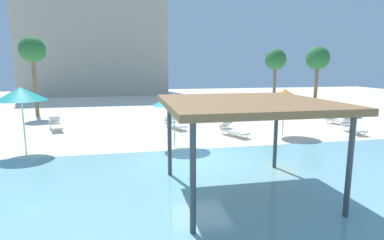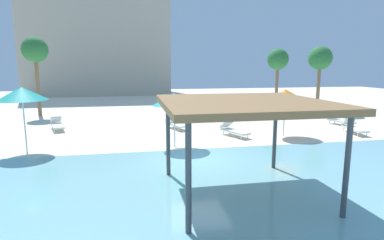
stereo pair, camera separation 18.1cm
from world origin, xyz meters
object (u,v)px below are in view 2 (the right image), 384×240
palm_tree_1 (320,59)px  palm_tree_2 (278,60)px  beach_umbrella_orange_1 (285,94)px  lounge_chair_5 (339,120)px  palm_tree_0 (35,51)px  lounge_chair_2 (175,123)px  beach_umbrella_teal_2 (174,99)px  beach_umbrella_teal_0 (22,94)px  shade_pavilion (244,106)px  lounge_chair_1 (233,130)px  lounge_chair_3 (57,124)px  lounge_chair_0 (353,127)px

palm_tree_1 → palm_tree_2: size_ratio=1.01×
beach_umbrella_orange_1 → lounge_chair_5: beach_umbrella_orange_1 is taller
lounge_chair_5 → palm_tree_0: 22.16m
lounge_chair_2 → beach_umbrella_teal_2: bearing=-28.6°
beach_umbrella_teal_0 → beach_umbrella_orange_1: 12.78m
shade_pavilion → lounge_chair_1: size_ratio=2.33×
lounge_chair_1 → lounge_chair_3: (-9.83, 3.56, 0.00)m
palm_tree_2 → beach_umbrella_teal_0: bearing=-145.8°
lounge_chair_1 → palm_tree_2: bearing=120.9°
lounge_chair_0 → palm_tree_0: palm_tree_0 is taller
shade_pavilion → beach_umbrella_orange_1: size_ratio=1.81×
beach_umbrella_teal_0 → lounge_chair_3: 5.43m
lounge_chair_5 → lounge_chair_0: bearing=-32.8°
beach_umbrella_teal_0 → lounge_chair_2: beach_umbrella_teal_0 is taller
beach_umbrella_orange_1 → lounge_chair_3: (-12.55, 4.05, -1.94)m
beach_umbrella_teal_0 → lounge_chair_2: 8.54m
lounge_chair_0 → lounge_chair_5: bearing=168.3°
palm_tree_0 → lounge_chair_5: bearing=-21.2°
lounge_chair_1 → palm_tree_1: palm_tree_1 is taller
beach_umbrella_orange_1 → palm_tree_0: bearing=146.1°
lounge_chair_1 → lounge_chair_2: same height
lounge_chair_2 → lounge_chair_3: (-7.00, 0.95, 0.00)m
lounge_chair_5 → palm_tree_2: size_ratio=0.37×
lounge_chair_3 → palm_tree_0: size_ratio=0.33×
beach_umbrella_teal_0 → lounge_chair_1: size_ratio=1.45×
shade_pavilion → lounge_chair_3: 13.66m
lounge_chair_5 → palm_tree_2: (-0.17, 8.82, 3.95)m
lounge_chair_0 → beach_umbrella_teal_0: bearing=-79.6°
lounge_chair_3 → palm_tree_0: (-2.59, 6.12, 4.53)m
beach_umbrella_teal_0 → lounge_chair_5: size_ratio=1.45×
palm_tree_1 → beach_umbrella_teal_2: bearing=-145.3°
lounge_chair_2 → palm_tree_0: palm_tree_0 is taller
lounge_chair_0 → lounge_chair_2: (-9.77, 3.21, 0.00)m
beach_umbrella_teal_0 → lounge_chair_1: bearing=7.8°
lounge_chair_5 → lounge_chair_1: bearing=-90.1°
beach_umbrella_teal_0 → beach_umbrella_teal_2: beach_umbrella_teal_0 is taller
shade_pavilion → beach_umbrella_orange_1: bearing=55.0°
lounge_chair_3 → palm_tree_2: bearing=94.0°
lounge_chair_1 → palm_tree_0: 16.38m
palm_tree_0 → palm_tree_1: (22.17, -2.27, -0.55)m
lounge_chair_0 → palm_tree_2: (0.69, 11.25, 3.95)m
shade_pavilion → lounge_chair_1: shade_pavilion is taller
lounge_chair_1 → shade_pavilion: bearing=-40.0°
palm_tree_0 → palm_tree_2: palm_tree_0 is taller
lounge_chair_1 → beach_umbrella_teal_2: bearing=-86.7°
lounge_chair_3 → palm_tree_0: 8.04m
palm_tree_1 → lounge_chair_0: bearing=-109.3°
beach_umbrella_teal_0 → beach_umbrella_orange_1: bearing=4.0°
shade_pavilion → palm_tree_1: (12.00, 14.98, 1.68)m
palm_tree_2 → shade_pavilion: bearing=-118.5°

